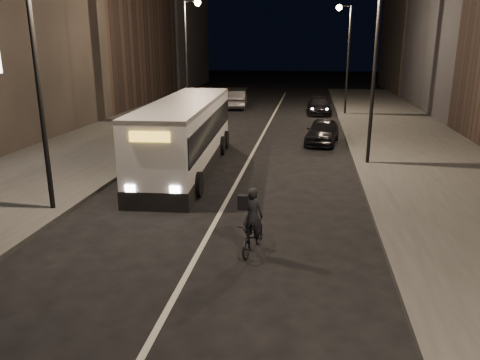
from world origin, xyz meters
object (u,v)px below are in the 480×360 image
(streetlight_left_near, at_px, (42,48))
(car_far, at_px, (319,106))
(streetlight_right_mid, at_px, (370,46))
(car_near, at_px, (322,131))
(cyclist_on_bicycle, at_px, (253,231))
(city_bus, at_px, (186,132))
(streetlight_left_far, at_px, (189,45))
(car_mid, at_px, (237,99))
(streetlight_right_far, at_px, (345,45))

(streetlight_left_near, distance_m, car_far, 26.64)
(streetlight_right_mid, distance_m, car_near, 6.88)
(streetlight_right_mid, relative_size, cyclist_on_bicycle, 4.30)
(streetlight_left_near, xyz_separation_m, car_near, (8.93, 12.76, -4.67))
(streetlight_right_mid, bearing_deg, city_bus, -167.50)
(streetlight_left_far, bearing_deg, car_mid, 78.65)
(streetlight_right_far, distance_m, city_bus, 19.78)
(car_far, bearing_deg, city_bus, -111.60)
(cyclist_on_bicycle, xyz_separation_m, car_mid, (-4.99, 29.14, 0.13))
(streetlight_right_mid, height_order, car_near, streetlight_right_mid)
(streetlight_right_far, bearing_deg, city_bus, -114.00)
(streetlight_right_far, height_order, streetlight_left_near, same)
(streetlight_left_far, height_order, car_mid, streetlight_left_far)
(streetlight_right_mid, bearing_deg, car_far, 95.94)
(streetlight_right_far, relative_size, city_bus, 0.70)
(streetlight_left_far, bearing_deg, car_near, -30.42)
(streetlight_left_far, relative_size, cyclist_on_bicycle, 4.30)
(streetlight_left_near, xyz_separation_m, city_bus, (2.76, 6.25, -3.68))
(cyclist_on_bicycle, height_order, car_far, cyclist_on_bicycle)
(streetlight_right_mid, xyz_separation_m, car_far, (-1.73, 16.65, -4.72))
(streetlight_left_near, bearing_deg, car_near, 55.00)
(streetlight_right_mid, relative_size, car_near, 1.99)
(streetlight_left_far, bearing_deg, city_bus, -76.79)
(streetlight_right_mid, height_order, streetlight_left_far, same)
(car_mid, xyz_separation_m, car_far, (7.13, -2.34, -0.12))
(streetlight_right_mid, xyz_separation_m, streetlight_left_far, (-10.66, 10.00, 0.00))
(car_near, bearing_deg, car_mid, 124.56)
(city_bus, distance_m, car_near, 9.03)
(city_bus, distance_m, cyclist_on_bicycle, 9.37)
(streetlight_right_mid, height_order, city_bus, streetlight_right_mid)
(streetlight_left_far, height_order, cyclist_on_bicycle, streetlight_left_far)
(streetlight_left_far, height_order, city_bus, streetlight_left_far)
(streetlight_left_far, xyz_separation_m, car_far, (8.93, 6.65, -4.72))
(streetlight_left_near, xyz_separation_m, cyclist_on_bicycle, (6.79, -2.14, -4.73))
(cyclist_on_bicycle, bearing_deg, car_near, 92.74)
(streetlight_right_mid, distance_m, streetlight_right_far, 16.00)
(streetlight_right_far, distance_m, car_far, 5.07)
(streetlight_right_mid, xyz_separation_m, car_mid, (-8.86, 18.99, -4.60))
(city_bus, distance_m, car_mid, 20.79)
(streetlight_left_far, xyz_separation_m, car_near, (8.93, -5.24, -4.67))
(streetlight_left_near, bearing_deg, streetlight_right_far, 66.04)
(streetlight_left_near, distance_m, streetlight_left_far, 18.00)
(streetlight_left_far, xyz_separation_m, car_mid, (1.81, 8.99, -4.60))
(car_far, bearing_deg, streetlight_left_far, -146.38)
(streetlight_right_mid, relative_size, streetlight_right_far, 1.00)
(streetlight_left_far, distance_m, car_near, 11.36)
(city_bus, height_order, car_far, city_bus)
(streetlight_right_mid, relative_size, streetlight_left_near, 1.00)
(streetlight_left_far, relative_size, car_far, 1.85)
(streetlight_left_far, relative_size, car_near, 1.99)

